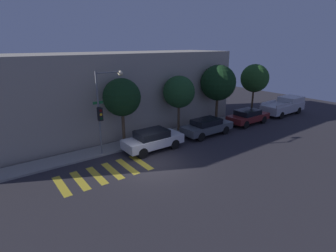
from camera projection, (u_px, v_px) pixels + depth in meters
The scene contains 13 objects.
ground_plane at pixel (153, 165), 17.04m from camera, with size 60.00×60.00×0.00m, color #2D2B30.
sidewalk at pixel (123, 145), 20.15m from camera, with size 26.00×1.79×0.14m, color gray.
building_row at pixel (98, 94), 22.44m from camera, with size 26.00×6.00×6.80m, color #A89E8E.
crosswalk at pixel (105, 173), 15.97m from camera, with size 5.55×2.60×0.00m.
traffic_light_pole at pixel (104, 104), 17.61m from camera, with size 2.29×0.56×5.86m.
sedan_near_corner at pixel (153, 140), 19.20m from camera, with size 4.48×1.83×1.54m.
sedan_middle at pixel (207, 126), 22.34m from camera, with size 4.65×1.80×1.45m.
sedan_far_end at pixel (248, 116), 25.48m from camera, with size 4.45×1.88×1.42m.
pickup_truck at pixel (284, 106), 29.04m from camera, with size 5.59×2.11×1.82m.
tree_near_corner at pixel (122, 97), 19.25m from camera, with size 2.81×2.81×5.18m.
tree_midblock at pixel (179, 92), 22.35m from camera, with size 2.75×2.75×4.97m.
tree_far_end at pixel (218, 83), 24.95m from camera, with size 3.38×3.38×5.65m.
tree_behind_truck at pixel (255, 78), 28.15m from camera, with size 2.99×2.99×5.47m.
Camera 1 is at (-8.38, -13.04, 7.57)m, focal length 28.00 mm.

